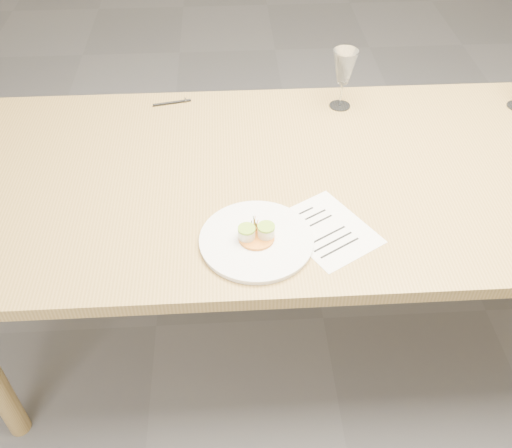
{
  "coord_description": "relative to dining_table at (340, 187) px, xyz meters",
  "views": [
    {
      "loc": [
        -0.35,
        -1.39,
        1.84
      ],
      "look_at": [
        -0.29,
        -0.28,
        0.8
      ],
      "focal_mm": 40.0,
      "sensor_mm": 36.0,
      "label": 1
    }
  ],
  "objects": [
    {
      "name": "wine_glass_0",
      "position": [
        0.05,
        0.37,
        0.22
      ],
      "size": [
        0.09,
        0.09,
        0.21
      ],
      "color": "white",
      "rests_on": "dining_table"
    },
    {
      "name": "dinner_plate",
      "position": [
        -0.29,
        -0.3,
        0.08
      ],
      "size": [
        0.31,
        0.31,
        0.08
      ],
      "rotation": [
        0.0,
        0.0,
        0.21
      ],
      "color": "white",
      "rests_on": "dining_table"
    },
    {
      "name": "ballpoint_pen",
      "position": [
        -0.55,
        0.42,
        0.07
      ],
      "size": [
        0.14,
        0.04,
        0.01
      ],
      "rotation": [
        0.0,
        0.0,
        0.2
      ],
      "color": "black",
      "rests_on": "dining_table"
    },
    {
      "name": "ground",
      "position": [
        0.0,
        0.0,
        -0.68
      ],
      "size": [
        7.0,
        7.0,
        0.0
      ],
      "primitive_type": "plane",
      "color": "slate",
      "rests_on": "ground"
    },
    {
      "name": "recipe_sheet",
      "position": [
        -0.09,
        -0.26,
        0.07
      ],
      "size": [
        0.31,
        0.33,
        0.0
      ],
      "rotation": [
        0.0,
        0.0,
        0.54
      ],
      "color": "white",
      "rests_on": "dining_table"
    },
    {
      "name": "dining_table",
      "position": [
        0.0,
        0.0,
        0.0
      ],
      "size": [
        2.4,
        1.0,
        0.75
      ],
      "color": "#AB8A4A",
      "rests_on": "ground"
    }
  ]
}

